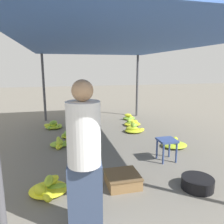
{
  "coord_description": "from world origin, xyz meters",
  "views": [
    {
      "loc": [
        -1.18,
        -1.29,
        1.79
      ],
      "look_at": [
        0.0,
        3.49,
        0.78
      ],
      "focal_mm": 35.0,
      "sensor_mm": 36.0,
      "label": 1
    }
  ],
  "objects": [
    {
      "name": "banana_pile_right_1",
      "position": [
        1.01,
        4.99,
        0.08
      ],
      "size": [
        0.51,
        0.45,
        0.21
      ],
      "color": "#C7D429",
      "rests_on": "ground"
    },
    {
      "name": "banana_pile_left_2",
      "position": [
        -1.38,
        1.7,
        0.08
      ],
      "size": [
        0.56,
        0.6,
        0.26
      ],
      "color": "#8FBD33",
      "rests_on": "ground"
    },
    {
      "name": "banana_pile_left_0",
      "position": [
        -0.91,
        4.2,
        0.08
      ],
      "size": [
        0.53,
        0.44,
        0.26
      ],
      "color": "yellow",
      "rests_on": "ground"
    },
    {
      "name": "banana_pile_right_2",
      "position": [
        1.33,
        3.0,
        0.06
      ],
      "size": [
        0.58,
        0.59,
        0.24
      ],
      "color": "yellow",
      "rests_on": "ground"
    },
    {
      "name": "stool",
      "position": [
        0.81,
        2.34,
        0.35
      ],
      "size": [
        0.34,
        0.34,
        0.43
      ],
      "color": "#384C84",
      "rests_on": "ground"
    },
    {
      "name": "vendor_foreground",
      "position": [
        -0.95,
        0.88,
        0.87
      ],
      "size": [
        0.4,
        0.4,
        1.68
      ],
      "color": "#384766",
      "rests_on": "ground"
    },
    {
      "name": "basin_black",
      "position": [
        0.78,
        1.31,
        0.09
      ],
      "size": [
        0.47,
        0.47,
        0.17
      ],
      "color": "black",
      "rests_on": "ground"
    },
    {
      "name": "banana_pile_right_3",
      "position": [
        1.18,
        5.76,
        0.08
      ],
      "size": [
        0.42,
        0.45,
        0.22
      ],
      "color": "#99C231",
      "rests_on": "ground"
    },
    {
      "name": "banana_pile_left_1",
      "position": [
        -1.37,
        5.2,
        0.08
      ],
      "size": [
        0.59,
        0.45,
        0.25
      ],
      "color": "#7BB636",
      "rests_on": "ground"
    },
    {
      "name": "canopy_post_back_right",
      "position": [
        1.64,
        6.28,
        1.11
      ],
      "size": [
        0.08,
        0.08,
        2.22
      ],
      "primitive_type": "cylinder",
      "color": "#4C4C51",
      "rests_on": "ground"
    },
    {
      "name": "crate_near",
      "position": [
        -0.28,
        1.67,
        0.09
      ],
      "size": [
        0.5,
        0.5,
        0.19
      ],
      "color": "olive",
      "rests_on": "ground"
    },
    {
      "name": "banana_pile_left_3",
      "position": [
        -1.2,
        3.62,
        0.07
      ],
      "size": [
        0.49,
        0.52,
        0.21
      ],
      "color": "#8BBC33",
      "rests_on": "ground"
    },
    {
      "name": "canopy_tarp",
      "position": [
        0.0,
        3.29,
        2.24
      ],
      "size": [
        3.68,
        6.38,
        0.04
      ],
      "primitive_type": "cube",
      "color": "#33569E",
      "rests_on": "canopy_post_front_left"
    },
    {
      "name": "canopy_post_back_left",
      "position": [
        -1.64,
        6.28,
        1.11
      ],
      "size": [
        0.08,
        0.08,
        2.22
      ],
      "primitive_type": "cylinder",
      "color": "#4C4C51",
      "rests_on": "ground"
    },
    {
      "name": "banana_pile_right_0",
      "position": [
        0.84,
        4.28,
        0.09
      ],
      "size": [
        0.61,
        0.46,
        0.26
      ],
      "color": "yellow",
      "rests_on": "ground"
    }
  ]
}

